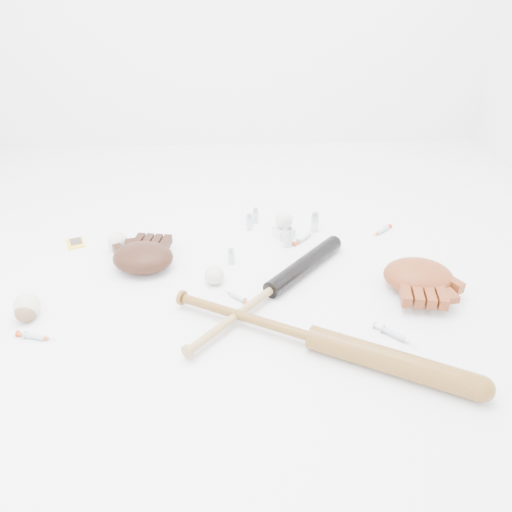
{
  "coord_description": "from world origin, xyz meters",
  "views": [
    {
      "loc": [
        -0.03,
        -1.5,
        1.01
      ],
      "look_at": [
        0.05,
        0.06,
        0.06
      ],
      "focal_mm": 35.0,
      "sensor_mm": 36.0,
      "label": 1
    }
  ],
  "objects_px": {
    "bat_dark": "(272,289)",
    "glove_dark": "(143,257)",
    "bat_wood": "(313,338)",
    "pedestal": "(284,232)"
  },
  "relations": [
    {
      "from": "bat_dark",
      "to": "pedestal",
      "type": "bearing_deg",
      "value": 30.57
    },
    {
      "from": "bat_wood",
      "to": "pedestal",
      "type": "xyz_separation_m",
      "value": [
        -0.02,
        0.69,
        -0.02
      ]
    },
    {
      "from": "bat_dark",
      "to": "pedestal",
      "type": "relative_size",
      "value": 11.85
    },
    {
      "from": "pedestal",
      "to": "glove_dark",
      "type": "bearing_deg",
      "value": -157.98
    },
    {
      "from": "bat_dark",
      "to": "glove_dark",
      "type": "height_order",
      "value": "glove_dark"
    },
    {
      "from": "bat_wood",
      "to": "glove_dark",
      "type": "xyz_separation_m",
      "value": [
        -0.56,
        0.47,
        0.01
      ]
    },
    {
      "from": "bat_dark",
      "to": "glove_dark",
      "type": "relative_size",
      "value": 3.19
    },
    {
      "from": "glove_dark",
      "to": "bat_dark",
      "type": "bearing_deg",
      "value": -14.12
    },
    {
      "from": "bat_wood",
      "to": "pedestal",
      "type": "distance_m",
      "value": 0.69
    },
    {
      "from": "bat_dark",
      "to": "glove_dark",
      "type": "bearing_deg",
      "value": 107.58
    }
  ]
}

